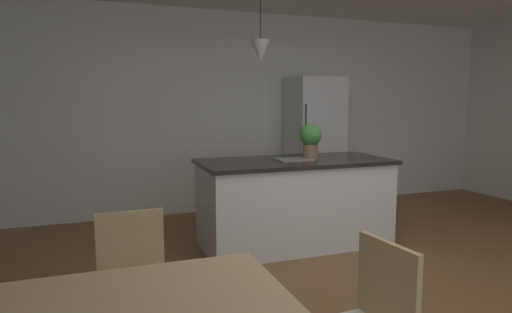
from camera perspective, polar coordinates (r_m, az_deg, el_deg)
ground_plane at (r=3.53m, az=15.66°, el=-18.56°), size 10.00×8.40×0.04m
wall_back_kitchen at (r=6.13m, az=-1.99°, el=5.76°), size 10.00×0.12×2.70m
chair_far_right at (r=2.63m, az=-15.57°, el=-15.93°), size 0.41×0.41×0.87m
kitchen_island at (r=4.62m, az=5.01°, el=-5.82°), size 1.97×0.91×0.91m
refrigerator at (r=6.15m, az=7.56°, el=1.65°), size 0.68×0.67×1.83m
pendant_over_island_main at (r=4.39m, az=0.57°, el=13.61°), size 0.19×0.19×0.82m
potted_plant_on_island at (r=4.60m, az=7.08°, el=2.27°), size 0.23×0.23×0.37m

